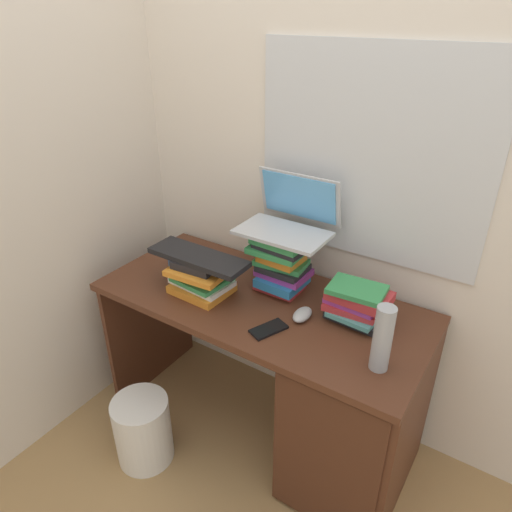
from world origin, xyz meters
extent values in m
plane|color=#9E7A4C|center=(0.00, 0.00, 0.00)|extent=(6.00, 6.00, 0.00)
cube|color=silver|center=(0.00, 0.35, 1.30)|extent=(6.00, 0.05, 2.60)
cube|color=silver|center=(0.27, 0.31, 1.27)|extent=(0.90, 0.01, 0.80)
cube|color=beige|center=(-0.84, 0.00, 1.30)|extent=(0.05, 6.00, 2.60)
cube|color=#4C2819|center=(0.00, 0.00, 0.71)|extent=(1.34, 0.60, 0.03)
cube|color=#4C2819|center=(-0.66, 0.00, 0.35)|extent=(0.02, 0.55, 0.69)
cube|color=#4C2819|center=(0.66, 0.00, 0.35)|extent=(0.02, 0.55, 0.69)
cube|color=#442416|center=(0.45, -0.03, 0.35)|extent=(0.40, 0.51, 0.66)
cube|color=#B22D33|center=(0.02, 0.11, 0.74)|extent=(0.18, 0.14, 0.03)
cube|color=#2672B2|center=(0.04, 0.11, 0.77)|extent=(0.18, 0.18, 0.04)
cube|color=#8C338C|center=(0.03, 0.12, 0.80)|extent=(0.21, 0.16, 0.03)
cube|color=black|center=(0.03, 0.11, 0.83)|extent=(0.19, 0.15, 0.02)
cube|color=#338C4C|center=(0.03, 0.11, 0.85)|extent=(0.22, 0.14, 0.02)
cube|color=orange|center=(0.03, 0.11, 0.88)|extent=(0.17, 0.14, 0.04)
cube|color=#338C4C|center=(0.01, 0.12, 0.91)|extent=(0.22, 0.19, 0.02)
cube|color=black|center=(0.04, 0.12, 0.93)|extent=(0.21, 0.19, 0.02)
cube|color=#338C4C|center=(0.03, 0.11, 0.95)|extent=(0.21, 0.17, 0.03)
cube|color=orange|center=(-0.23, -0.08, 0.74)|extent=(0.23, 0.19, 0.03)
cube|color=white|center=(-0.24, -0.08, 0.76)|extent=(0.25, 0.17, 0.02)
cube|color=#338C4C|center=(-0.23, -0.08, 0.78)|extent=(0.22, 0.20, 0.02)
cube|color=gray|center=(-0.24, -0.09, 0.81)|extent=(0.21, 0.13, 0.02)
cube|color=orange|center=(-0.23, -0.10, 0.83)|extent=(0.24, 0.19, 0.02)
cube|color=black|center=(-0.24, -0.10, 0.86)|extent=(0.18, 0.14, 0.03)
cube|color=black|center=(0.37, 0.09, 0.73)|extent=(0.22, 0.16, 0.03)
cube|color=teal|center=(0.37, 0.09, 0.76)|extent=(0.19, 0.19, 0.02)
cube|color=#B22D33|center=(0.36, 0.07, 0.78)|extent=(0.21, 0.14, 0.02)
cube|color=#8C338C|center=(0.36, 0.09, 0.80)|extent=(0.20, 0.15, 0.02)
cube|color=#B22D33|center=(0.38, 0.08, 0.83)|extent=(0.23, 0.15, 0.04)
cube|color=#338C4C|center=(0.37, 0.08, 0.86)|extent=(0.21, 0.16, 0.02)
cube|color=#B7BABF|center=(0.03, 0.12, 0.98)|extent=(0.36, 0.21, 0.01)
cube|color=#B7BABF|center=(0.03, 0.25, 1.09)|extent=(0.36, 0.05, 0.21)
cube|color=#59A5E5|center=(0.03, 0.24, 1.09)|extent=(0.32, 0.04, 0.18)
cube|color=black|center=(-0.24, -0.09, 0.88)|extent=(0.42, 0.14, 0.02)
ellipsoid|color=#A5A8AD|center=(0.20, -0.02, 0.74)|extent=(0.06, 0.10, 0.04)
cylinder|color=#265999|center=(-0.43, -0.02, 0.77)|extent=(0.08, 0.08, 0.10)
torus|color=#265999|center=(-0.38, -0.02, 0.77)|extent=(0.05, 0.01, 0.05)
cylinder|color=#999EA5|center=(0.54, -0.12, 0.84)|extent=(0.06, 0.06, 0.24)
cube|color=black|center=(0.13, -0.15, 0.73)|extent=(0.11, 0.15, 0.01)
cylinder|color=silver|center=(-0.33, -0.41, 0.16)|extent=(0.24, 0.24, 0.32)
camera|label=1|loc=(0.85, -1.33, 1.77)|focal=32.87mm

